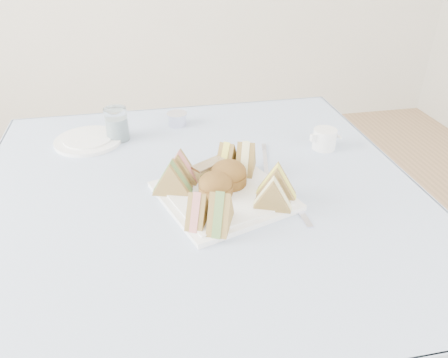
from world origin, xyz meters
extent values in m
cube|color=brown|center=(0.00, 0.00, 0.37)|extent=(0.90, 0.90, 0.74)
cube|color=silver|center=(0.00, 0.00, 0.74)|extent=(1.02, 1.02, 0.01)
cube|color=white|center=(0.05, -0.05, 0.75)|extent=(0.33, 0.33, 0.01)
cylinder|color=olive|center=(0.03, -0.05, 0.78)|extent=(0.10, 0.10, 0.05)
cylinder|color=olive|center=(0.07, -0.01, 0.79)|extent=(0.12, 0.12, 0.06)
cube|color=beige|center=(0.03, 0.03, 0.78)|extent=(0.09, 0.07, 0.04)
cylinder|color=white|center=(-0.27, 0.30, 0.75)|extent=(0.20, 0.20, 0.01)
cylinder|color=white|center=(-0.18, 0.31, 0.79)|extent=(0.07, 0.07, 0.09)
cylinder|color=silver|center=(-0.01, 0.37, 0.76)|extent=(0.08, 0.08, 0.03)
cube|color=silver|center=(0.20, -0.10, 0.75)|extent=(0.02, 0.18, 0.00)
cube|color=silver|center=(0.18, 0.06, 0.75)|extent=(0.05, 0.19, 0.00)
cylinder|color=white|center=(0.36, 0.14, 0.77)|extent=(0.07, 0.07, 0.06)
camera|label=1|loc=(-0.11, -0.85, 1.29)|focal=35.00mm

